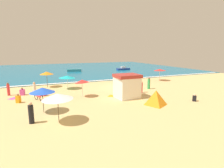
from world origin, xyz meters
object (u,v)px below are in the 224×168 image
(lifeguard_cabana, at_px, (127,86))
(beachgoer_9, at_px, (118,82))
(beachgoer_0, at_px, (138,86))
(beachgoer_8, at_px, (194,98))
(beach_umbrella_4, at_px, (82,81))
(beachgoer_12, at_px, (121,79))
(parked_bicycle, at_px, (39,97))
(beachgoer_5, at_px, (18,99))
(small_boat_0, at_px, (74,70))
(small_boat_1, at_px, (123,69))
(beach_umbrella_5, at_px, (47,73))
(beachgoer_1, at_px, (35,89))
(beach_umbrella_3, at_px, (67,77))
(beachgoer_2, at_px, (43,93))
(beach_umbrella_0, at_px, (42,90))
(beach_umbrella_1, at_px, (160,70))
(beachgoer_11, at_px, (149,83))
(beachgoer_4, at_px, (141,87))
(beachgoer_6, at_px, (22,92))
(beach_tent, at_px, (156,98))
(beach_umbrella_2, at_px, (58,96))
(beachgoer_3, at_px, (31,114))
(beachgoer_7, at_px, (8,89))

(lifeguard_cabana, relative_size, beachgoer_9, 1.66)
(beachgoer_0, xyz_separation_m, beachgoer_8, (2.21, -7.74, -0.01))
(beach_umbrella_4, bearing_deg, lifeguard_cabana, -26.91)
(beachgoer_12, bearing_deg, parked_bicycle, -155.39)
(parked_bicycle, bearing_deg, beachgoer_5, -177.86)
(small_boat_0, xyz_separation_m, small_boat_1, (13.08, -1.26, 0.01))
(beach_umbrella_5, bearing_deg, beachgoer_1, -108.67)
(beach_umbrella_3, xyz_separation_m, beachgoer_8, (11.51, -11.43, -1.36))
(parked_bicycle, bearing_deg, lifeguard_cabana, -15.49)
(beachgoer_2, bearing_deg, beach_umbrella_3, 40.39)
(beach_umbrella_0, xyz_separation_m, beach_umbrella_3, (3.43, 8.92, -0.29))
(beach_umbrella_5, relative_size, beachgoer_9, 1.41)
(beach_umbrella_1, distance_m, beachgoer_5, 22.70)
(beachgoer_2, height_order, beachgoer_11, beachgoer_11)
(beach_umbrella_4, xyz_separation_m, beachgoer_4, (7.44, -0.86, -1.12))
(lifeguard_cabana, bearing_deg, beachgoer_12, 69.18)
(beachgoer_1, xyz_separation_m, beachgoer_9, (11.13, 0.69, -0.05))
(beachgoer_1, distance_m, beachgoer_6, 1.80)
(beach_umbrella_0, height_order, beachgoer_8, beach_umbrella_0)
(beach_tent, bearing_deg, beachgoer_6, 142.96)
(beach_umbrella_0, height_order, beachgoer_9, beach_umbrella_0)
(small_boat_1, bearing_deg, beachgoer_2, -135.00)
(beach_umbrella_2, relative_size, beachgoer_9, 1.90)
(beach_umbrella_2, relative_size, beachgoer_3, 1.90)
(beach_umbrella_1, xyz_separation_m, beach_umbrella_4, (-15.30, -5.70, -0.10))
(beachgoer_5, xyz_separation_m, beachgoer_7, (-1.34, 3.83, 0.33))
(beachgoer_1, bearing_deg, beachgoer_0, -4.95)
(small_boat_0, bearing_deg, beach_umbrella_1, -58.37)
(beach_umbrella_0, xyz_separation_m, beachgoer_7, (-3.66, 7.88, -1.25))
(beach_umbrella_0, xyz_separation_m, small_boat_1, (21.15, 27.11, -1.58))
(beachgoer_4, bearing_deg, beach_umbrella_0, -165.64)
(beachgoer_7, bearing_deg, beachgoer_0, -9.18)
(beach_umbrella_0, distance_m, beach_umbrella_3, 9.56)
(beachgoer_6, distance_m, beachgoer_12, 14.49)
(small_boat_1, bearing_deg, beachgoer_3, -126.98)
(lifeguard_cabana, xyz_separation_m, beachgoer_0, (3.76, 3.69, -1.00))
(beach_umbrella_0, distance_m, beachgoer_8, 15.24)
(lifeguard_cabana, relative_size, beachgoer_7, 1.71)
(beachgoer_3, bearing_deg, beachgoer_2, 82.53)
(beachgoer_8, xyz_separation_m, small_boat_0, (-6.87, 30.89, 0.05))
(beach_umbrella_2, height_order, beachgoer_11, beach_umbrella_2)
(beach_umbrella_1, height_order, small_boat_1, beach_umbrella_1)
(beachgoer_7, relative_size, beachgoer_12, 0.98)
(beach_umbrella_1, relative_size, beach_umbrella_4, 1.19)
(beachgoer_1, relative_size, small_boat_0, 0.48)
(beachgoer_5, relative_size, beachgoer_7, 0.61)
(beach_umbrella_4, bearing_deg, beach_tent, -44.42)
(beachgoer_5, bearing_deg, beachgoer_9, 13.49)
(beachgoer_11, bearing_deg, beachgoer_6, 169.64)
(beachgoer_0, bearing_deg, lifeguard_cabana, -135.54)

